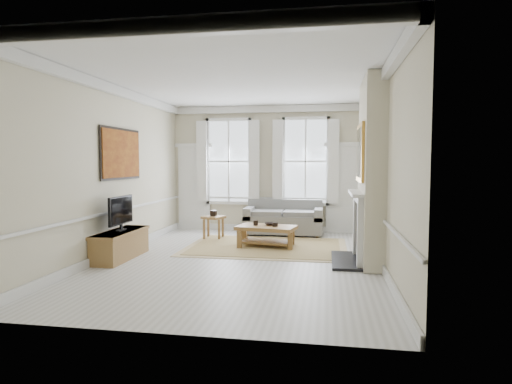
% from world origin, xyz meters
% --- Properties ---
extents(floor, '(7.20, 7.20, 0.00)m').
position_xyz_m(floor, '(0.00, 0.00, 0.00)').
color(floor, '#B7B5AD').
rests_on(floor, ground).
extents(ceiling, '(7.20, 7.20, 0.00)m').
position_xyz_m(ceiling, '(0.00, 0.00, 3.40)').
color(ceiling, white).
rests_on(ceiling, back_wall).
extents(back_wall, '(5.20, 0.00, 5.20)m').
position_xyz_m(back_wall, '(0.00, 3.60, 1.70)').
color(back_wall, beige).
rests_on(back_wall, floor).
extents(left_wall, '(0.00, 7.20, 7.20)m').
position_xyz_m(left_wall, '(-2.60, 0.00, 1.70)').
color(left_wall, beige).
rests_on(left_wall, floor).
extents(right_wall, '(0.00, 7.20, 7.20)m').
position_xyz_m(right_wall, '(2.60, 0.00, 1.70)').
color(right_wall, beige).
rests_on(right_wall, floor).
extents(window_left, '(1.26, 0.20, 2.20)m').
position_xyz_m(window_left, '(-1.05, 3.55, 1.90)').
color(window_left, '#B2BCC6').
rests_on(window_left, back_wall).
extents(window_right, '(1.26, 0.20, 2.20)m').
position_xyz_m(window_right, '(1.05, 3.55, 1.90)').
color(window_right, '#B2BCC6').
rests_on(window_right, back_wall).
extents(door_left, '(0.90, 0.08, 2.30)m').
position_xyz_m(door_left, '(-2.05, 3.56, 1.15)').
color(door_left, silver).
rests_on(door_left, floor).
extents(door_right, '(0.90, 0.08, 2.30)m').
position_xyz_m(door_right, '(2.05, 3.56, 1.15)').
color(door_right, silver).
rests_on(door_right, floor).
extents(painting, '(0.05, 1.66, 1.06)m').
position_xyz_m(painting, '(-2.56, 0.30, 2.05)').
color(painting, '#A4631C').
rests_on(painting, left_wall).
extents(chimney_breast, '(0.35, 1.70, 3.38)m').
position_xyz_m(chimney_breast, '(2.43, 0.20, 1.70)').
color(chimney_breast, beige).
rests_on(chimney_breast, floor).
extents(hearth, '(0.55, 1.50, 0.05)m').
position_xyz_m(hearth, '(2.00, 0.20, 0.03)').
color(hearth, black).
rests_on(hearth, floor).
extents(fireplace, '(0.21, 1.45, 1.33)m').
position_xyz_m(fireplace, '(2.20, 0.20, 0.73)').
color(fireplace, silver).
rests_on(fireplace, floor).
extents(mirror, '(0.06, 1.26, 1.06)m').
position_xyz_m(mirror, '(2.21, 0.20, 2.05)').
color(mirror, '#BC8633').
rests_on(mirror, chimney_breast).
extents(sofa, '(1.99, 0.97, 0.89)m').
position_xyz_m(sofa, '(0.52, 3.11, 0.37)').
color(sofa, slate).
rests_on(sofa, floor).
extents(side_table, '(0.60, 0.60, 0.56)m').
position_xyz_m(side_table, '(-1.12, 2.18, 0.45)').
color(side_table, brown).
rests_on(side_table, floor).
extents(rug, '(3.50, 2.60, 0.02)m').
position_xyz_m(rug, '(0.31, 1.34, 0.01)').
color(rug, '#A58A55').
rests_on(rug, floor).
extents(coffee_table, '(1.38, 0.95, 0.47)m').
position_xyz_m(coffee_table, '(0.31, 1.34, 0.39)').
color(coffee_table, brown).
rests_on(coffee_table, rug).
extents(ceramic_pot_a, '(0.11, 0.11, 0.11)m').
position_xyz_m(ceramic_pot_a, '(0.06, 1.39, 0.53)').
color(ceramic_pot_a, black).
rests_on(ceramic_pot_a, coffee_table).
extents(ceramic_pot_b, '(0.12, 0.12, 0.09)m').
position_xyz_m(ceramic_pot_b, '(0.51, 1.29, 0.52)').
color(ceramic_pot_b, black).
rests_on(ceramic_pot_b, coffee_table).
extents(bowl, '(0.29, 0.29, 0.05)m').
position_xyz_m(bowl, '(0.36, 1.44, 0.50)').
color(bowl, black).
rests_on(bowl, coffee_table).
extents(tv_stand, '(0.49, 1.53, 0.55)m').
position_xyz_m(tv_stand, '(-2.34, -0.25, 0.27)').
color(tv_stand, brown).
rests_on(tv_stand, floor).
extents(tv, '(0.08, 0.90, 0.68)m').
position_xyz_m(tv, '(-2.32, -0.25, 0.94)').
color(tv, black).
rests_on(tv, tv_stand).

